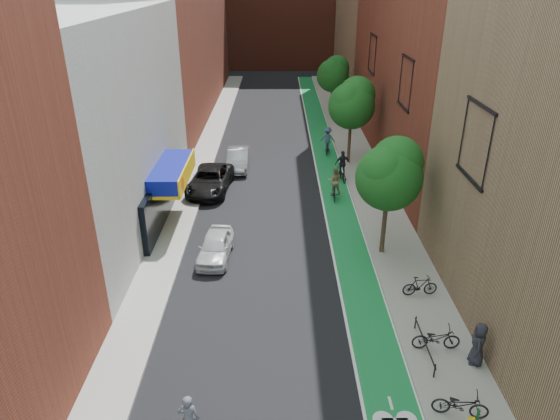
{
  "coord_description": "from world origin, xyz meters",
  "views": [
    {
      "loc": [
        0.07,
        -13.12,
        13.64
      ],
      "look_at": [
        0.17,
        12.32,
        1.5
      ],
      "focal_mm": 32.0,
      "sensor_mm": 36.0,
      "label": 1
    }
  ],
  "objects_px": {
    "cyclist_lane_mid": "(342,169)",
    "cyclist_lane_far": "(328,141)",
    "parked_car_silver": "(238,159)",
    "cyclist_lane_near": "(334,185)",
    "parked_car_white": "(215,246)",
    "parked_car_black": "(210,180)",
    "pedestrian": "(478,344)"
  },
  "relations": [
    {
      "from": "cyclist_lane_far",
      "to": "parked_car_black",
      "type": "bearing_deg",
      "value": 53.41
    },
    {
      "from": "parked_car_silver",
      "to": "cyclist_lane_near",
      "type": "height_order",
      "value": "cyclist_lane_near"
    },
    {
      "from": "parked_car_white",
      "to": "cyclist_lane_near",
      "type": "distance_m",
      "value": 10.33
    },
    {
      "from": "parked_car_white",
      "to": "parked_car_silver",
      "type": "xyz_separation_m",
      "value": [
        0.22,
        13.36,
        0.08
      ]
    },
    {
      "from": "parked_car_silver",
      "to": "cyclist_lane_near",
      "type": "xyz_separation_m",
      "value": [
        6.79,
        -5.78,
        0.22
      ]
    },
    {
      "from": "parked_car_white",
      "to": "cyclist_lane_far",
      "type": "height_order",
      "value": "cyclist_lane_far"
    },
    {
      "from": "parked_car_white",
      "to": "cyclist_lane_near",
      "type": "xyz_separation_m",
      "value": [
        7.01,
        7.57,
        0.3
      ]
    },
    {
      "from": "pedestrian",
      "to": "cyclist_lane_near",
      "type": "bearing_deg",
      "value": -150.41
    },
    {
      "from": "cyclist_lane_mid",
      "to": "parked_car_black",
      "type": "bearing_deg",
      "value": 1.66
    },
    {
      "from": "cyclist_lane_near",
      "to": "cyclist_lane_far",
      "type": "xyz_separation_m",
      "value": [
        0.38,
        9.24,
        0.06
      ]
    },
    {
      "from": "parked_car_white",
      "to": "pedestrian",
      "type": "xyz_separation_m",
      "value": [
        10.8,
        -8.09,
        0.37
      ]
    },
    {
      "from": "parked_car_white",
      "to": "parked_car_black",
      "type": "bearing_deg",
      "value": 102.29
    },
    {
      "from": "parked_car_silver",
      "to": "cyclist_lane_mid",
      "type": "relative_size",
      "value": 2.04
    },
    {
      "from": "parked_car_black",
      "to": "cyclist_lane_mid",
      "type": "distance_m",
      "value": 9.48
    },
    {
      "from": "parked_car_black",
      "to": "pedestrian",
      "type": "xyz_separation_m",
      "value": [
        12.18,
        -17.08,
        0.27
      ]
    },
    {
      "from": "parked_car_silver",
      "to": "pedestrian",
      "type": "xyz_separation_m",
      "value": [
        10.58,
        -21.45,
        0.3
      ]
    },
    {
      "from": "parked_car_silver",
      "to": "cyclist_lane_far",
      "type": "xyz_separation_m",
      "value": [
        7.17,
        3.46,
        0.29
      ]
    },
    {
      "from": "parked_car_black",
      "to": "cyclist_lane_near",
      "type": "relative_size",
      "value": 2.53
    },
    {
      "from": "pedestrian",
      "to": "parked_car_silver",
      "type": "bearing_deg",
      "value": -137.75
    },
    {
      "from": "parked_car_white",
      "to": "cyclist_lane_mid",
      "type": "xyz_separation_m",
      "value": [
        7.92,
        10.8,
        0.2
      ]
    },
    {
      "from": "parked_car_silver",
      "to": "cyclist_lane_mid",
      "type": "xyz_separation_m",
      "value": [
        7.7,
        -2.56,
        0.12
      ]
    },
    {
      "from": "cyclist_lane_near",
      "to": "cyclist_lane_far",
      "type": "bearing_deg",
      "value": -90.37
    },
    {
      "from": "parked_car_white",
      "to": "cyclist_lane_near",
      "type": "relative_size",
      "value": 1.78
    },
    {
      "from": "cyclist_lane_far",
      "to": "cyclist_lane_near",
      "type": "bearing_deg",
      "value": 99.27
    },
    {
      "from": "cyclist_lane_mid",
      "to": "cyclist_lane_far",
      "type": "distance_m",
      "value": 6.05
    },
    {
      "from": "cyclist_lane_far",
      "to": "parked_car_silver",
      "type": "bearing_deg",
      "value": 37.41
    },
    {
      "from": "cyclist_lane_mid",
      "to": "cyclist_lane_far",
      "type": "height_order",
      "value": "same"
    },
    {
      "from": "pedestrian",
      "to": "cyclist_lane_far",
      "type": "bearing_deg",
      "value": -156.22
    },
    {
      "from": "parked_car_black",
      "to": "cyclist_lane_far",
      "type": "xyz_separation_m",
      "value": [
        8.77,
        7.83,
        0.26
      ]
    },
    {
      "from": "parked_car_white",
      "to": "cyclist_lane_far",
      "type": "bearing_deg",
      "value": 69.85
    },
    {
      "from": "pedestrian",
      "to": "cyclist_lane_mid",
      "type": "bearing_deg",
      "value": -155.34
    },
    {
      "from": "parked_car_silver",
      "to": "cyclist_lane_far",
      "type": "height_order",
      "value": "cyclist_lane_far"
    }
  ]
}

